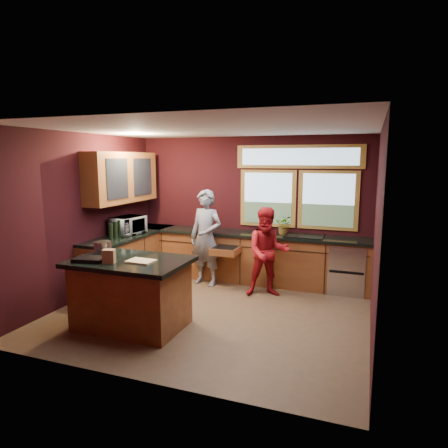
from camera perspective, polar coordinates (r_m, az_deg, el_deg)
The scene contains 14 objects.
floor at distance 6.15m, azimuth -1.82°, elevation -12.48°, with size 4.50×4.50×0.00m, color brown.
room_shell at distance 6.27m, azimuth -5.87°, elevation 4.83°, with size 4.52×4.02×2.71m.
back_counter at distance 7.48m, azimuth 4.47°, elevation -4.79°, with size 4.50×0.64×0.93m.
left_counter at distance 7.60m, azimuth -13.18°, elevation -4.77°, with size 0.64×2.30×0.93m.
island at distance 5.65m, azimuth -13.09°, elevation -9.56°, with size 1.55×1.05×0.95m.
person_grey at distance 7.24m, azimuth -2.59°, elevation -1.96°, with size 0.64×0.42×1.74m, color slate.
person_red at distance 6.69m, azimuth 6.27°, elevation -4.00°, with size 0.73×0.57×1.50m, color maroon.
microwave at distance 7.39m, azimuth -13.54°, elevation -0.21°, with size 0.59×0.40×0.33m, color #999999.
potted_plant at distance 7.28m, azimuth 8.64°, elevation -0.12°, with size 0.31×0.27×0.35m, color #999999.
paper_towel at distance 7.31m, azimuth 6.15°, elevation -0.31°, with size 0.12×0.12×0.28m, color silver.
cutting_board at distance 5.37m, azimuth -11.78°, elevation -5.20°, with size 0.35×0.25×0.02m, color tan.
stock_pot at distance 5.93m, azimuth -16.96°, elevation -3.25°, with size 0.24×0.24×0.18m, color #B0B0B4.
paper_bag at distance 5.38m, azimuth -16.11°, elevation -4.46°, with size 0.15×0.12×0.18m, color brown.
black_tray at distance 5.58m, azimuth -18.58°, elevation -4.79°, with size 0.40×0.28×0.05m, color black.
Camera 1 is at (2.15, -5.29, 2.28)m, focal length 32.00 mm.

